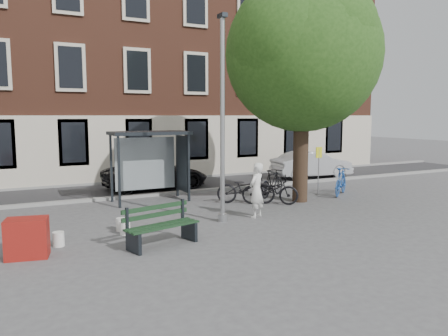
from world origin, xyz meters
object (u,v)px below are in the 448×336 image
at_px(lamppost, 222,130).
at_px(bike_d, 272,183).
at_px(bike_c, 270,190).
at_px(car_dark, 156,174).
at_px(notice_sign, 319,160).
at_px(car_silver, 312,164).
at_px(painter, 256,190).
at_px(bike_a, 246,188).
at_px(bench, 161,228).
at_px(red_stand, 27,238).
at_px(bus_shelter, 159,150).
at_px(bike_b, 341,181).

bearing_deg(lamppost, bike_d, 37.76).
distance_m(bike_c, car_dark, 5.75).
bearing_deg(notice_sign, car_silver, 46.88).
bearing_deg(bike_d, car_silver, -83.63).
distance_m(painter, notice_sign, 4.99).
height_order(bike_c, bike_d, bike_d).
relative_size(bike_a, notice_sign, 1.09).
xyz_separation_m(bench, bike_c, (5.14, 3.02, 0.08)).
xyz_separation_m(bench, red_stand, (-3.00, 0.48, 0.00)).
bearing_deg(bus_shelter, car_silver, 14.00).
bearing_deg(lamppost, bus_shelter, 98.43).
distance_m(bike_a, bike_b, 4.26).
distance_m(bench, car_dark, 8.53).
xyz_separation_m(bike_d, car_silver, (4.73, 3.54, 0.14)).
height_order(bus_shelter, car_silver, bus_shelter).
relative_size(car_dark, notice_sign, 2.37).
height_order(lamppost, bench, lamppost).
distance_m(painter, bike_d, 3.69).
xyz_separation_m(bike_c, bike_d, (0.92, 1.27, 0.02)).
bearing_deg(bike_b, car_silver, -61.49).
xyz_separation_m(painter, bike_a, (0.80, 2.06, -0.31)).
height_order(lamppost, notice_sign, lamppost).
distance_m(bus_shelter, bike_a, 3.58).
relative_size(bike_d, car_silver, 0.44).
bearing_deg(bike_b, red_stand, 66.83).
distance_m(bike_d, red_stand, 9.83).
height_order(painter, bench, painter).
bearing_deg(bench, car_silver, 21.26).
distance_m(bus_shelter, red_stand, 7.20).
xyz_separation_m(bike_b, red_stand, (-11.70, -2.83, -0.11)).
bearing_deg(bus_shelter, car_dark, 74.89).
distance_m(lamppost, bench, 3.70).
bearing_deg(bike_b, bus_shelter, 34.69).
distance_m(lamppost, notice_sign, 6.20).
bearing_deg(bike_a, bus_shelter, 82.13).
distance_m(bus_shelter, painter, 4.60).
relative_size(lamppost, bench, 3.08).
bearing_deg(bike_d, bike_c, 113.66).
xyz_separation_m(bike_a, bike_d, (1.61, 0.72, -0.01)).
relative_size(bench, bike_c, 0.98).
relative_size(bench, car_silver, 0.48).
bearing_deg(bench, bike_d, 20.61).
distance_m(painter, red_stand, 6.74).
bearing_deg(bike_a, lamppost, 166.09).
bearing_deg(painter, notice_sign, 177.87).
bearing_deg(car_dark, red_stand, 141.38).
bearing_deg(car_dark, notice_sign, -130.76).
height_order(lamppost, bus_shelter, lamppost).
xyz_separation_m(bike_b, car_silver, (2.09, 4.53, 0.13)).
height_order(bike_a, bike_d, bike_a).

